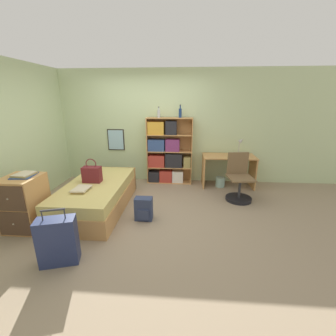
{
  "coord_description": "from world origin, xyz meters",
  "views": [
    {
      "loc": [
        0.84,
        -3.66,
        1.95
      ],
      "look_at": [
        0.54,
        0.2,
        0.75
      ],
      "focal_mm": 24.0,
      "sensor_mm": 36.0,
      "label": 1
    }
  ],
  "objects_px": {
    "bottle_brown": "(180,113)",
    "desk_chair": "(239,185)",
    "bookcase": "(167,154)",
    "desk_lamp": "(241,143)",
    "handbag": "(92,174)",
    "backpack": "(144,209)",
    "waste_bin": "(220,182)",
    "desk": "(228,165)",
    "suitcase": "(58,241)",
    "bottle_green": "(159,113)",
    "bed": "(97,195)",
    "magazine_pile_on_dresser": "(24,175)",
    "book_stack_on_bed": "(81,189)",
    "dresser": "(25,203)"
  },
  "relations": [
    {
      "from": "bottle_brown",
      "to": "desk_chair",
      "type": "height_order",
      "value": "bottle_brown"
    },
    {
      "from": "bookcase",
      "to": "desk_lamp",
      "type": "height_order",
      "value": "bookcase"
    },
    {
      "from": "handbag",
      "to": "backpack",
      "type": "xyz_separation_m",
      "value": [
        0.99,
        -0.38,
        -0.46
      ]
    },
    {
      "from": "handbag",
      "to": "waste_bin",
      "type": "distance_m",
      "value": 2.82
    },
    {
      "from": "desk",
      "to": "desk_chair",
      "type": "xyz_separation_m",
      "value": [
        0.09,
        -0.72,
        -0.21
      ]
    },
    {
      "from": "desk_lamp",
      "to": "desk_chair",
      "type": "xyz_separation_m",
      "value": [
        -0.15,
        -0.79,
        -0.7
      ]
    },
    {
      "from": "suitcase",
      "to": "desk",
      "type": "distance_m",
      "value": 3.73
    },
    {
      "from": "bottle_green",
      "to": "backpack",
      "type": "relative_size",
      "value": 0.61
    },
    {
      "from": "bed",
      "to": "desk",
      "type": "relative_size",
      "value": 1.71
    },
    {
      "from": "backpack",
      "to": "waste_bin",
      "type": "xyz_separation_m",
      "value": [
        1.49,
        1.6,
        -0.08
      ]
    },
    {
      "from": "bottle_green",
      "to": "backpack",
      "type": "height_order",
      "value": "bottle_green"
    },
    {
      "from": "magazine_pile_on_dresser",
      "to": "waste_bin",
      "type": "relative_size",
      "value": 1.57
    },
    {
      "from": "desk",
      "to": "bottle_brown",
      "type": "bearing_deg",
      "value": 172.14
    },
    {
      "from": "backpack",
      "to": "bottle_green",
      "type": "bearing_deg",
      "value": 87.97
    },
    {
      "from": "bed",
      "to": "handbag",
      "type": "relative_size",
      "value": 4.54
    },
    {
      "from": "bottle_brown",
      "to": "bottle_green",
      "type": "bearing_deg",
      "value": -176.91
    },
    {
      "from": "bottle_green",
      "to": "waste_bin",
      "type": "bearing_deg",
      "value": -7.44
    },
    {
      "from": "book_stack_on_bed",
      "to": "desk",
      "type": "relative_size",
      "value": 0.3
    },
    {
      "from": "backpack",
      "to": "magazine_pile_on_dresser",
      "type": "bearing_deg",
      "value": -169.6
    },
    {
      "from": "desk_lamp",
      "to": "waste_bin",
      "type": "distance_m",
      "value": 0.98
    },
    {
      "from": "bottle_brown",
      "to": "desk_chair",
      "type": "xyz_separation_m",
      "value": [
        1.21,
        -0.88,
        -1.35
      ]
    },
    {
      "from": "bottle_brown",
      "to": "waste_bin",
      "type": "relative_size",
      "value": 1.27
    },
    {
      "from": "handbag",
      "to": "dresser",
      "type": "relative_size",
      "value": 0.52
    },
    {
      "from": "bottle_green",
      "to": "desk_chair",
      "type": "bearing_deg",
      "value": -26.75
    },
    {
      "from": "bottle_green",
      "to": "desk_chair",
      "type": "distance_m",
      "value": 2.31
    },
    {
      "from": "waste_bin",
      "to": "magazine_pile_on_dresser",
      "type": "bearing_deg",
      "value": -149.26
    },
    {
      "from": "bottle_green",
      "to": "desk_chair",
      "type": "xyz_separation_m",
      "value": [
        1.69,
        -0.85,
        -1.33
      ]
    },
    {
      "from": "waste_bin",
      "to": "desk_lamp",
      "type": "bearing_deg",
      "value": 17.75
    },
    {
      "from": "bottle_green",
      "to": "backpack",
      "type": "distance_m",
      "value": 2.29
    },
    {
      "from": "handbag",
      "to": "suitcase",
      "type": "distance_m",
      "value": 1.53
    },
    {
      "from": "dresser",
      "to": "magazine_pile_on_dresser",
      "type": "xyz_separation_m",
      "value": [
        0.05,
        0.05,
        0.44
      ]
    },
    {
      "from": "magazine_pile_on_dresser",
      "to": "bookcase",
      "type": "bearing_deg",
      "value": 47.02
    },
    {
      "from": "book_stack_on_bed",
      "to": "bookcase",
      "type": "bearing_deg",
      "value": 55.29
    },
    {
      "from": "suitcase",
      "to": "bottle_brown",
      "type": "distance_m",
      "value": 3.5
    },
    {
      "from": "desk_lamp",
      "to": "backpack",
      "type": "xyz_separation_m",
      "value": [
        -1.9,
        -1.73,
        -0.8
      ]
    },
    {
      "from": "bed",
      "to": "handbag",
      "type": "height_order",
      "value": "handbag"
    },
    {
      "from": "dresser",
      "to": "bookcase",
      "type": "relative_size",
      "value": 0.54
    },
    {
      "from": "handbag",
      "to": "dresser",
      "type": "xyz_separation_m",
      "value": [
        -0.78,
        -0.75,
        -0.23
      ]
    },
    {
      "from": "bed",
      "to": "suitcase",
      "type": "relative_size",
      "value": 2.7
    },
    {
      "from": "backpack",
      "to": "desk",
      "type": "bearing_deg",
      "value": 45.05
    },
    {
      "from": "desk",
      "to": "desk_lamp",
      "type": "distance_m",
      "value": 0.55
    },
    {
      "from": "handbag",
      "to": "suitcase",
      "type": "xyz_separation_m",
      "value": [
        0.15,
        -1.49,
        -0.35
      ]
    },
    {
      "from": "handbag",
      "to": "desk_chair",
      "type": "relative_size",
      "value": 0.47
    },
    {
      "from": "bookcase",
      "to": "bottle_green",
      "type": "distance_m",
      "value": 0.94
    },
    {
      "from": "handbag",
      "to": "desk_lamp",
      "type": "xyz_separation_m",
      "value": [
        2.89,
        1.35,
        0.34
      ]
    },
    {
      "from": "bottle_green",
      "to": "bottle_brown",
      "type": "distance_m",
      "value": 0.48
    },
    {
      "from": "bottle_brown",
      "to": "backpack",
      "type": "xyz_separation_m",
      "value": [
        -0.54,
        -1.81,
        -1.46
      ]
    },
    {
      "from": "bed",
      "to": "handbag",
      "type": "xyz_separation_m",
      "value": [
        -0.07,
        0.03,
        0.4
      ]
    },
    {
      "from": "bed",
      "to": "bottle_brown",
      "type": "height_order",
      "value": "bottle_brown"
    },
    {
      "from": "desk_lamp",
      "to": "waste_bin",
      "type": "height_order",
      "value": "desk_lamp"
    }
  ]
}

